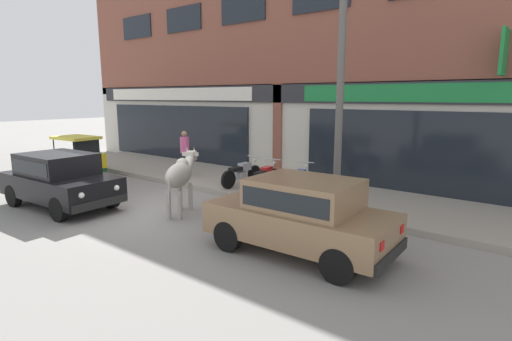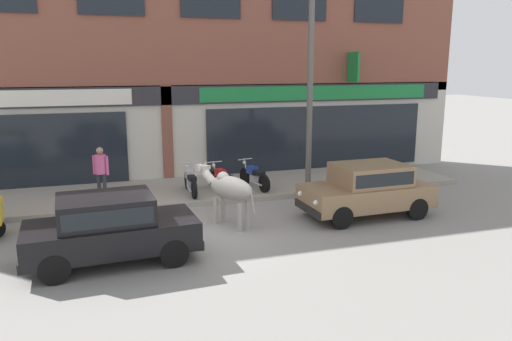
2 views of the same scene
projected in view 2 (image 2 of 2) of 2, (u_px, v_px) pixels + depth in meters
ground_plane at (201, 231)px, 12.52m from camera, size 90.00×90.00×0.00m
sidewalk at (177, 191)px, 16.14m from camera, size 19.00×3.42×0.16m
shop_building at (163, 39)px, 16.95m from camera, size 23.00×1.40×10.24m
cow at (228, 188)px, 12.79m from camera, size 1.33×1.92×1.61m
car_0 at (368, 187)px, 13.61m from camera, size 3.66×1.71×1.46m
car_1 at (110, 226)px, 10.41m from camera, size 3.69×1.80×1.46m
motorcycle_0 at (190, 181)px, 15.47m from camera, size 0.52×1.81×0.88m
motorcycle_1 at (222, 180)px, 15.66m from camera, size 0.60×1.80×0.88m
motorcycle_2 at (254, 177)px, 16.14m from camera, size 0.63×1.79×0.88m
pedestrian at (101, 168)px, 14.52m from camera, size 0.44×0.32×1.60m
utility_pole at (310, 96)px, 15.38m from camera, size 0.18×0.18×5.98m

